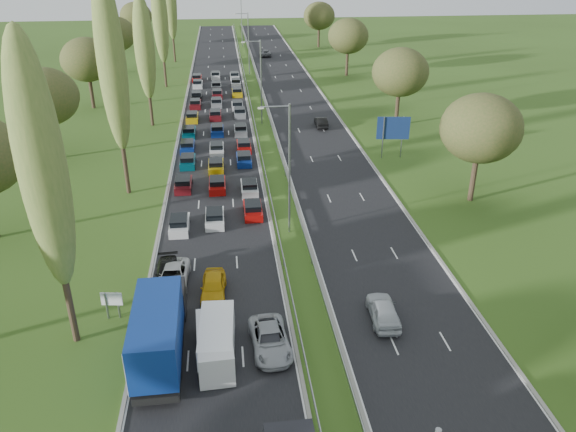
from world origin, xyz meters
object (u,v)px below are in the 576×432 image
near_car_2 (173,276)px  white_van_rear (215,344)px  info_sign (112,302)px  white_van_front (217,336)px  direction_sign (393,130)px  blue_lorry (159,329)px  near_car_3 (168,273)px

near_car_2 → white_van_rear: size_ratio=0.94×
info_sign → white_van_rear: bearing=-35.7°
white_van_front → white_van_rear: white_van_front is taller
white_van_front → info_sign: size_ratio=2.60×
white_van_front → direction_sign: 40.79m
white_van_front → near_car_2: bearing=114.8°
white_van_front → blue_lorry: bearing=-173.2°
white_van_front → info_sign: bearing=151.7°
blue_lorry → white_van_rear: (3.41, -0.54, -1.05)m
blue_lorry → white_van_front: blue_lorry is taller
blue_lorry → direction_sign: (25.04, 34.84, 1.39)m
near_car_3 → info_sign: info_sign is taller
near_car_2 → direction_sign: 36.30m
near_car_2 → blue_lorry: bearing=-88.2°
blue_lorry → direction_sign: size_ratio=1.93×
near_car_2 → info_sign: 5.60m
near_car_2 → white_van_front: size_ratio=0.94×
near_car_3 → blue_lorry: bearing=-92.1°
near_car_3 → direction_sign: 36.23m
white_van_front → white_van_rear: bearing=-96.7°
info_sign → direction_sign: size_ratio=0.40×
blue_lorry → white_van_rear: blue_lorry is taller
white_van_rear → info_sign: (-7.17, 5.15, 0.25)m
near_car_2 → near_car_3: (-0.41, 0.50, -0.03)m
near_car_3 → white_van_front: white_van_front is taller
blue_lorry → info_sign: 6.01m
blue_lorry → near_car_3: bearing=91.0°
near_car_3 → direction_sign: direction_sign is taller
white_van_rear → white_van_front: bearing=77.7°
near_car_2 → info_sign: bearing=-131.7°
white_van_front → white_van_rear: (-0.13, -0.80, -0.00)m
near_car_2 → white_van_front: (3.42, -8.33, 0.39)m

